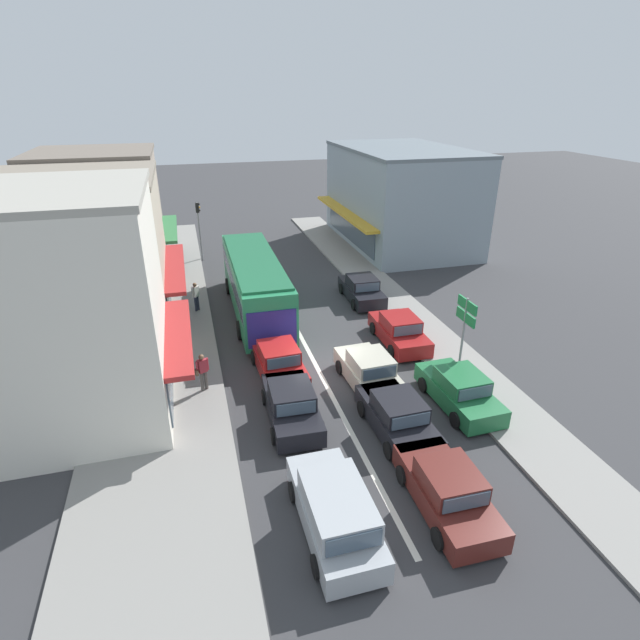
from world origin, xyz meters
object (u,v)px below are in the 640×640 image
parked_sedan_kerb_third (362,290)px  sedan_behind_bus_mid (370,372)px  traffic_light_downstreet (199,222)px  pedestrian_browsing_midblock (196,295)px  sedan_adjacent_lane_trail (398,417)px  sedan_queue_gap_filler (447,491)px  sedan_queue_far_back (279,362)px  directional_road_sign (466,318)px  parked_sedan_kerb_front (459,391)px  pedestrian_with_handbag_near (202,370)px  wagon_adjacent_lane_lead (335,511)px  city_bus (255,281)px  parked_sedan_kerb_second (399,331)px  sedan_behind_bus_near (292,405)px

parked_sedan_kerb_third → sedan_behind_bus_mid: bearing=-107.6°
traffic_light_downstreet → pedestrian_browsing_midblock: traffic_light_downstreet is taller
sedan_behind_bus_mid → sedan_adjacent_lane_trail: size_ratio=1.01×
sedan_adjacent_lane_trail → sedan_behind_bus_mid: bearing=87.7°
sedan_queue_gap_filler → sedan_queue_far_back: same height
directional_road_sign → pedestrian_browsing_midblock: size_ratio=2.21×
sedan_queue_far_back → parked_sedan_kerb_front: (6.40, -4.11, 0.00)m
traffic_light_downstreet → directional_road_sign: bearing=-62.7°
sedan_behind_bus_mid → pedestrian_with_handbag_near: size_ratio=2.62×
wagon_adjacent_lane_lead → traffic_light_downstreet: 26.20m
directional_road_sign → city_bus: bearing=130.4°
pedestrian_with_handbag_near → sedan_behind_bus_mid: bearing=-10.7°
parked_sedan_kerb_front → pedestrian_browsing_midblock: 15.26m
wagon_adjacent_lane_lead → directional_road_sign: size_ratio=1.25×
sedan_adjacent_lane_trail → sedan_queue_far_back: same height
traffic_light_downstreet → pedestrian_browsing_midblock: (-0.81, -9.45, -1.79)m
wagon_adjacent_lane_lead → pedestrian_with_handbag_near: size_ratio=2.77×
wagon_adjacent_lane_lead → directional_road_sign: bearing=41.3°
parked_sedan_kerb_front → parked_sedan_kerb_third: bearing=90.3°
pedestrian_with_handbag_near → directional_road_sign: bearing=-7.6°
parked_sedan_kerb_second → pedestrian_with_handbag_near: bearing=-168.3°
wagon_adjacent_lane_lead → traffic_light_downstreet: (-2.22, 26.03, 2.11)m
city_bus → sedan_behind_bus_near: size_ratio=2.56×
city_bus → parked_sedan_kerb_third: (6.27, 0.23, -1.22)m
parked_sedan_kerb_third → directional_road_sign: (1.27, -9.10, 2.04)m
sedan_queue_gap_filler → traffic_light_downstreet: size_ratio=1.01×
parked_sedan_kerb_second → sedan_behind_bus_mid: bearing=-130.3°
sedan_behind_bus_mid → directional_road_sign: (4.11, -0.17, 2.04)m
sedan_queue_gap_filler → pedestrian_with_handbag_near: pedestrian_with_handbag_near is taller
parked_sedan_kerb_front → pedestrian_browsing_midblock: pedestrian_browsing_midblock is taller
directional_road_sign → pedestrian_with_handbag_near: (-10.85, 1.44, -1.64)m
sedan_adjacent_lane_trail → directional_road_sign: (4.23, 3.06, 2.04)m
city_bus → sedan_adjacent_lane_trail: size_ratio=2.57×
parked_sedan_kerb_front → traffic_light_downstreet: traffic_light_downstreet is taller
pedestrian_browsing_midblock → parked_sedan_kerb_third: bearing=-4.3°
sedan_queue_far_back → parked_sedan_kerb_second: size_ratio=1.01×
sedan_adjacent_lane_trail → parked_sedan_kerb_third: (2.96, 12.16, 0.00)m
sedan_queue_gap_filler → sedan_queue_far_back: size_ratio=0.99×
sedan_adjacent_lane_trail → pedestrian_with_handbag_near: size_ratio=2.60×
directional_road_sign → pedestrian_with_handbag_near: directional_road_sign is taller
sedan_adjacent_lane_trail → sedan_queue_gap_filler: (-0.04, -3.76, 0.00)m
pedestrian_with_handbag_near → sedan_behind_bus_near: bearing=-41.9°
sedan_behind_bus_mid → traffic_light_downstreet: (-5.82, 19.08, 2.19)m
sedan_queue_far_back → sedan_adjacent_lane_trail: bearing=-56.3°
sedan_behind_bus_near → sedan_queue_far_back: same height
parked_sedan_kerb_second → directional_road_sign: 4.20m
city_bus → sedan_queue_far_back: bearing=-90.6°
traffic_light_downstreet → pedestrian_browsing_midblock: size_ratio=2.58×
parked_sedan_kerb_front → parked_sedan_kerb_second: 5.52m
sedan_adjacent_lane_trail → parked_sedan_kerb_second: size_ratio=1.00×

